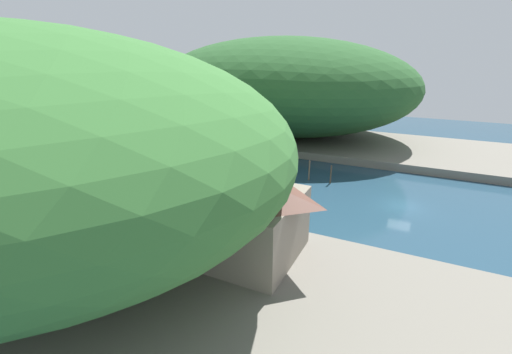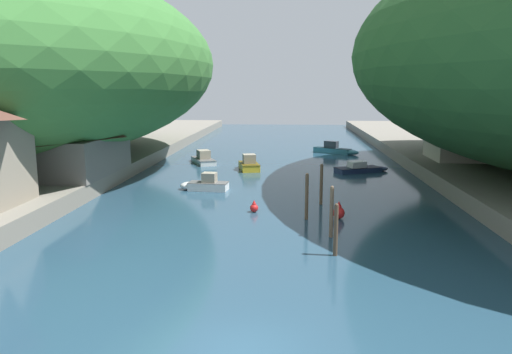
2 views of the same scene
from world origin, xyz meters
TOP-DOWN VIEW (x-y plane):
  - water_surface at (0.00, 30.00)m, footprint 130.00×130.00m
  - left_bank at (-23.86, 30.00)m, footprint 22.00×120.00m
  - hillside_left at (-24.96, 31.62)m, footprint 37.87×53.01m
  - boathouse_shed at (-15.50, 24.26)m, footprint 5.86×10.73m
  - right_bank_cottage at (18.11, 34.76)m, footprint 6.88×6.45m
  - boat_white_cruiser at (-8.04, 38.60)m, footprint 3.81×5.84m
  - boat_small_dinghy at (-2.72, 34.65)m, footprint 2.57×4.57m
  - boat_far_right_bank at (8.35, 33.87)m, footprint 5.64×3.67m
  - boat_mid_channel at (-5.41, 24.36)m, footprint 3.95×1.75m
  - boat_far_upstream at (7.04, 47.20)m, footprint 5.62×4.11m
  - mooring_post_nearest at (3.60, 9.32)m, footprint 0.21×0.21m
  - mooring_post_second at (3.63, 12.35)m, footprint 0.21×0.21m
  - mooring_post_middle at (2.42, 15.96)m, footprint 0.21×0.21m
  - mooring_post_fourth at (3.55, 20.08)m, footprint 0.21×0.21m
  - channel_buoy_near at (4.41, 16.25)m, footprint 0.74×0.74m
  - channel_buoy_far at (-0.92, 17.54)m, footprint 0.54×0.54m
  - person_by_boathouse at (-14.90, 20.52)m, footprint 0.32×0.43m

SIDE VIEW (x-z plane):
  - water_surface at x=0.00m, z-range 0.00..0.00m
  - channel_buoy_far at x=-0.92m, z-range -0.09..0.72m
  - boat_far_right_bank at x=8.35m, z-range -0.20..0.85m
  - boat_white_cruiser at x=-8.04m, z-range -0.29..1.16m
  - channel_buoy_near at x=4.41m, z-range -0.12..0.99m
  - boat_mid_channel at x=-5.41m, z-range -0.27..1.13m
  - boat_far_upstream at x=7.04m, z-range -0.29..1.21m
  - boat_small_dinghy at x=-2.72m, z-range -0.30..1.27m
  - left_bank at x=-23.86m, z-range 0.00..1.21m
  - mooring_post_nearest at x=3.60m, z-range 0.01..2.60m
  - mooring_post_second at x=3.63m, z-range 0.01..2.85m
  - mooring_post_fourth at x=3.55m, z-range 0.01..2.86m
  - mooring_post_middle at x=2.42m, z-range 0.01..2.90m
  - person_by_boathouse at x=-14.90m, z-range 1.35..3.04m
  - boathouse_shed at x=-15.50m, z-range 1.29..5.80m
  - right_bank_cottage at x=18.11m, z-range 1.30..6.05m
  - hillside_left at x=-24.96m, z-range 1.21..19.10m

